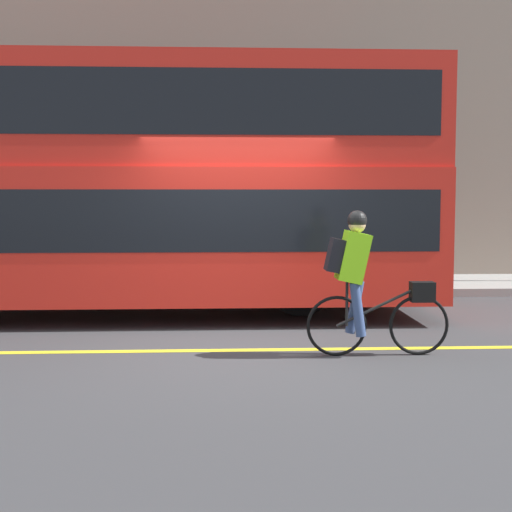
% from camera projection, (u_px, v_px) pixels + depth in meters
% --- Properties ---
extents(ground_plane, '(80.00, 80.00, 0.00)m').
position_uv_depth(ground_plane, '(241.00, 347.00, 8.28)').
color(ground_plane, '#38383A').
extents(road_center_line, '(50.00, 0.14, 0.01)m').
position_uv_depth(road_center_line, '(241.00, 350.00, 8.09)').
color(road_center_line, yellow).
rests_on(road_center_line, ground_plane).
extents(sidewalk_curb, '(60.00, 2.29, 0.14)m').
position_uv_depth(sidewalk_curb, '(233.00, 286.00, 13.28)').
color(sidewalk_curb, gray).
rests_on(sidewalk_curb, ground_plane).
extents(building_facade, '(60.00, 0.30, 9.25)m').
position_uv_depth(building_facade, '(231.00, 51.00, 14.18)').
color(building_facade, gray).
rests_on(building_facade, ground_plane).
extents(bus, '(9.99, 2.43, 3.63)m').
position_uv_depth(bus, '(86.00, 177.00, 10.20)').
color(bus, black).
rests_on(bus, ground_plane).
extents(cyclist_on_bike, '(1.58, 0.32, 1.60)m').
position_uv_depth(cyclist_on_bike, '(363.00, 278.00, 7.75)').
color(cyclist_on_bike, black).
rests_on(cyclist_on_bike, ground_plane).
extents(trash_bin, '(0.51, 0.51, 0.89)m').
position_uv_depth(trash_bin, '(354.00, 258.00, 13.23)').
color(trash_bin, '#194C23').
rests_on(trash_bin, sidewalk_curb).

